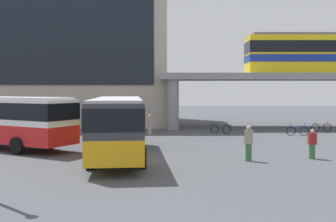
{
  "coord_description": "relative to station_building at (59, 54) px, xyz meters",
  "views": [
    {
      "loc": [
        1.19,
        -20.8,
        3.67
      ],
      "look_at": [
        1.25,
        6.79,
        2.2
      ],
      "focal_mm": 43.06,
      "sensor_mm": 36.0,
      "label": 1
    }
  ],
  "objects": [
    {
      "name": "bicycle_orange",
      "position": [
        25.44,
        -9.87,
        -7.24
      ],
      "size": [
        1.79,
        0.06,
        1.04
      ],
      "color": "black",
      "rests_on": "ground_plane"
    },
    {
      "name": "pedestrian_waiting_near_stop",
      "position": [
        10.53,
        -12.52,
        -6.81
      ],
      "size": [
        0.47,
        0.45,
        1.67
      ],
      "color": "gray",
      "rests_on": "ground_plane"
    },
    {
      "name": "bicycle_blue",
      "position": [
        22.42,
        -12.76,
        -7.24
      ],
      "size": [
        1.79,
        0.21,
        1.04
      ],
      "color": "black",
      "rests_on": "ground_plane"
    },
    {
      "name": "bicycle_green",
      "position": [
        16.44,
        -11.23,
        -7.24
      ],
      "size": [
        1.66,
        0.78,
        1.04
      ],
      "color": "black",
      "rests_on": "ground_plane"
    },
    {
      "name": "pedestrian_at_kerb",
      "position": [
        19.67,
        -23.68,
        -6.86
      ],
      "size": [
        0.44,
        0.32,
        1.58
      ],
      "color": "#33663F",
      "rests_on": "ground_plane"
    },
    {
      "name": "station_building",
      "position": [
        0.0,
        0.0,
        0.0
      ],
      "size": [
        23.79,
        14.75,
        15.19
      ],
      "color": "#B2A899",
      "rests_on": "ground_plane"
    },
    {
      "name": "pedestrian_walking_across",
      "position": [
        16.16,
        -24.34,
        -6.73
      ],
      "size": [
        0.46,
        0.38,
        1.83
      ],
      "color": "#33663F",
      "rests_on": "ground_plane"
    },
    {
      "name": "bus_main",
      "position": [
        9.33,
        -23.29,
        -5.61
      ],
      "size": [
        3.54,
        11.23,
        3.22
      ],
      "color": "orange",
      "rests_on": "ground_plane"
    },
    {
      "name": "ground_plane",
      "position": [
        10.83,
        -14.08,
        -7.6
      ],
      "size": [
        120.0,
        120.0,
        0.0
      ],
      "primitive_type": "plane",
      "color": "#47494F"
    },
    {
      "name": "elevated_platform",
      "position": [
        28.13,
        -5.83,
        -3.11
      ],
      "size": [
        33.74,
        6.1,
        5.18
      ],
      "color": "gray",
      "rests_on": "ground_plane"
    }
  ]
}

